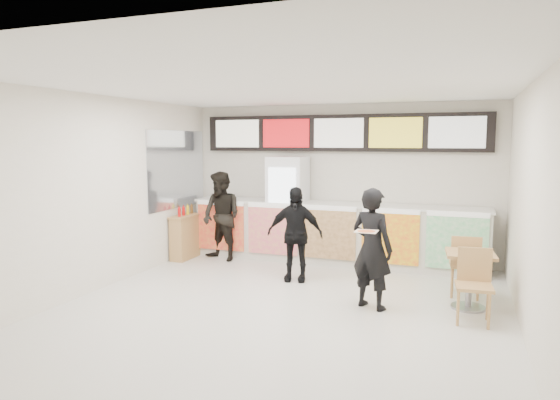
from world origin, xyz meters
The scene contains 15 objects.
floor centered at (0.00, 0.00, 0.00)m, with size 7.00×7.00×0.00m, color beige.
ceiling centered at (0.00, 0.00, 3.00)m, with size 7.00×7.00×0.00m, color white.
wall_back centered at (0.00, 3.50, 1.50)m, with size 6.00×6.00×0.00m, color silver.
wall_left centered at (-3.00, 0.00, 1.50)m, with size 7.00×7.00×0.00m, color silver.
wall_right centered at (3.00, 0.00, 1.50)m, with size 7.00×7.00×0.00m, color silver.
service_counter centered at (0.00, 3.09, 0.57)m, with size 5.56×0.77×1.14m.
menu_board centered at (0.00, 3.41, 2.45)m, with size 5.50×0.14×0.70m.
drinks_fridge centered at (-0.93, 3.11, 1.00)m, with size 0.70×0.67×2.00m.
mirror_panel centered at (-2.99, 2.45, 1.75)m, with size 0.01×2.00×1.50m, color #B2B7BF.
customer_main centered at (1.13, 0.73, 0.84)m, with size 0.61×0.40×1.67m, color black.
customer_left centered at (-2.08, 2.53, 0.86)m, with size 0.84×0.65×1.72m, color black.
customer_mid centered at (-0.30, 1.67, 0.78)m, with size 0.91×0.38×1.56m, color black.
pizza_slice centered at (1.13, 0.28, 1.16)m, with size 0.36×0.36×0.02m.
cafe_table centered at (2.40, 1.18, 0.55)m, with size 0.68×1.63×0.93m.
condiment_ledge centered at (-2.82, 2.41, 0.44)m, with size 0.31×0.77×1.02m.
Camera 1 is at (2.28, -5.97, 2.29)m, focal length 32.00 mm.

